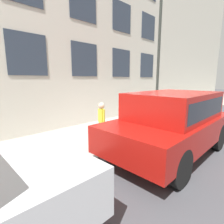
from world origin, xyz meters
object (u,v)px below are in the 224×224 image
Objects in this scene: parked_truck_red_near at (172,119)px; person at (101,118)px; fire_hydrant at (122,127)px; street_lamp at (159,41)px.

person is at bearing 27.43° from parked_truck_red_near.
parked_truck_red_near is at bearing -174.06° from fire_hydrant.
parked_truck_red_near is (-1.78, -0.19, 0.55)m from fire_hydrant.
fire_hydrant is 0.11× the size of street_lamp.
person is (0.15, 0.82, 0.42)m from fire_hydrant.
parked_truck_red_near is (-1.94, -1.01, 0.12)m from person.
fire_hydrant is at bearing 95.06° from street_lamp.
parked_truck_red_near is at bearing 128.88° from street_lamp.
person is 0.21× the size of street_lamp.
street_lamp reaches higher than fire_hydrant.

